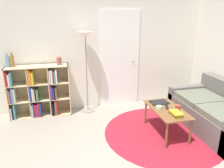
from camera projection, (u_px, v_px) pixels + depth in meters
name	position (u px, v px, depth m)	size (l,w,h in m)	color
wall_back	(106.00, 48.00, 4.63)	(7.29, 0.11, 2.60)	silver
rug	(163.00, 132.00, 3.82)	(2.05, 2.05, 0.01)	maroon
bookshelf	(38.00, 92.00, 4.35)	(1.18, 0.34, 1.03)	beige
floor_lamp	(86.00, 45.00, 4.25)	(0.33, 0.33, 1.66)	gray
couch	(217.00, 113.00, 3.92)	(0.92, 1.75, 0.80)	#66605B
coffee_table	(167.00, 112.00, 3.69)	(0.49, 0.91, 0.46)	brown
laptop	(159.00, 102.00, 3.91)	(0.31, 0.22, 0.02)	black
bowl	(159.00, 107.00, 3.66)	(0.10, 0.10, 0.05)	#9ED193
book_stack_on_table	(176.00, 114.00, 3.40)	(0.14, 0.22, 0.08)	gold
cup	(178.00, 108.00, 3.62)	(0.08, 0.08, 0.08)	#A33D33
remote	(167.00, 107.00, 3.72)	(0.10, 0.18, 0.02)	black
bottle_left	(8.00, 61.00, 4.05)	(0.08, 0.08, 0.26)	#6B93A3
bottle_middle	(12.00, 61.00, 4.08)	(0.07, 0.07, 0.27)	olive
vase_on_shelf	(59.00, 61.00, 4.26)	(0.10, 0.10, 0.15)	#934C47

